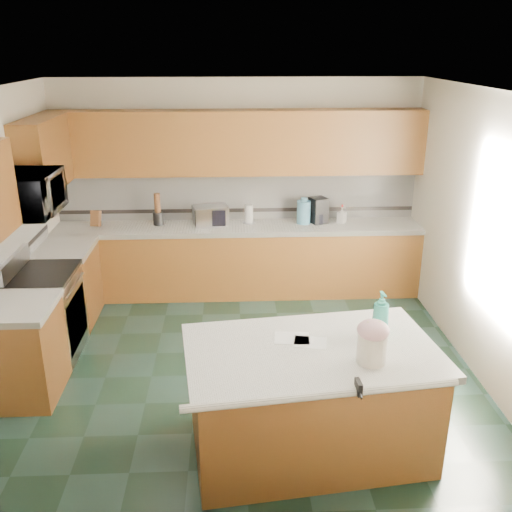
{
  "coord_description": "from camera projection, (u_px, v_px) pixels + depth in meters",
  "views": [
    {
      "loc": [
        -0.09,
        -4.88,
        3.08
      ],
      "look_at": [
        0.15,
        0.35,
        1.12
      ],
      "focal_mm": 40.0,
      "sensor_mm": 36.0,
      "label": 1
    }
  ],
  "objects": [
    {
      "name": "treat_jar_knob_end_l",
      "position": [
        368.0,
        324.0,
        4.01
      ],
      "size": [
        0.04,
        0.04,
        0.04
      ],
      "primitive_type": "sphere",
      "color": "tan",
      "rests_on": "treat_jar_lid"
    },
    {
      "name": "clamp_handle",
      "position": [
        360.0,
        395.0,
        3.74
      ],
      "size": [
        0.02,
        0.07,
        0.02
      ],
      "primitive_type": "cylinder",
      "rotation": [
        1.57,
        0.0,
        0.0
      ],
      "color": "black",
      "rests_on": "island_top"
    },
    {
      "name": "knife_block",
      "position": [
        96.0,
        219.0,
        7.14
      ],
      "size": [
        0.13,
        0.17,
        0.22
      ],
      "primitive_type": "cube",
      "rotation": [
        -0.31,
        0.0,
        -0.18
      ],
      "color": "#472814",
      "rests_on": "back_countertop"
    },
    {
      "name": "left_counter_front",
      "position": [
        16.0,
        308.0,
        5.03
      ],
      "size": [
        0.64,
        0.72,
        0.06
      ],
      "primitive_type": "cube",
      "color": "white",
      "rests_on": "left_base_cab_front"
    },
    {
      "name": "range_cooktop",
      "position": [
        42.0,
        275.0,
        5.72
      ],
      "size": [
        0.62,
        0.78,
        0.04
      ],
      "primitive_type": "cube",
      "color": "black",
      "rests_on": "range_body"
    },
    {
      "name": "utensil_bundle",
      "position": [
        157.0,
        203.0,
        7.13
      ],
      "size": [
        0.08,
        0.08,
        0.24
      ],
      "primitive_type": "cylinder",
      "color": "#472814",
      "rests_on": "utensil_crock"
    },
    {
      "name": "paper_towel_base",
      "position": [
        249.0,
        222.0,
        7.3
      ],
      "size": [
        0.16,
        0.16,
        0.01
      ],
      "primitive_type": "cylinder",
      "color": "#B7B7BC",
      "rests_on": "back_countertop"
    },
    {
      "name": "left_accent_band",
      "position": [
        13.0,
        260.0,
        5.71
      ],
      "size": [
        0.01,
        2.3,
        0.05
      ],
      "primitive_type": "cube",
      "color": "black",
      "rests_on": "wall_left"
    },
    {
      "name": "paper_sheet_a",
      "position": [
        310.0,
        342.0,
        4.38
      ],
      "size": [
        0.28,
        0.23,
        0.0
      ],
      "primitive_type": "cube",
      "rotation": [
        0.0,
        0.0,
        -0.21
      ],
      "color": "white",
      "rests_on": "island_top"
    },
    {
      "name": "wall_right",
      "position": [
        491.0,
        242.0,
        5.28
      ],
      "size": [
        0.04,
        4.6,
        2.7
      ],
      "primitive_type": "cube",
      "color": "beige",
      "rests_on": "ground"
    },
    {
      "name": "toaster_oven_door",
      "position": [
        210.0,
        218.0,
        7.06
      ],
      "size": [
        0.38,
        0.01,
        0.2
      ],
      "primitive_type": "cube",
      "color": "black",
      "rests_on": "toaster_oven"
    },
    {
      "name": "paper_towel",
      "position": [
        249.0,
        214.0,
        7.26
      ],
      "size": [
        0.11,
        0.11,
        0.24
      ],
      "primitive_type": "cylinder",
      "color": "white",
      "rests_on": "back_countertop"
    },
    {
      "name": "back_backsplash",
      "position": [
        238.0,
        195.0,
        7.36
      ],
      "size": [
        4.6,
        0.02,
        0.63
      ],
      "primitive_type": "cube",
      "color": "silver",
      "rests_on": "back_countertop"
    },
    {
      "name": "island_bullnose",
      "position": [
        324.0,
        395.0,
        3.78
      ],
      "size": [
        1.9,
        0.29,
        0.06
      ],
      "primitive_type": "cylinder",
      "rotation": [
        0.0,
        1.57,
        0.12
      ],
      "color": "white",
      "rests_on": "island_base"
    },
    {
      "name": "back_countertop",
      "position": [
        238.0,
        228.0,
        7.21
      ],
      "size": [
        4.6,
        0.64,
        0.06
      ],
      "primitive_type": "cube",
      "color": "white",
      "rests_on": "back_base_cab"
    },
    {
      "name": "wall_front",
      "position": [
        251.0,
        392.0,
        3.01
      ],
      "size": [
        4.6,
        0.04,
        2.7
      ],
      "primitive_type": "cube",
      "color": "beige",
      "rests_on": "ground"
    },
    {
      "name": "wall_back",
      "position": [
        237.0,
        186.0,
        7.35
      ],
      "size": [
        4.6,
        0.04,
        2.7
      ],
      "primitive_type": "cube",
      "color": "beige",
      "rests_on": "ground"
    },
    {
      "name": "treat_jar_knob",
      "position": [
        374.0,
        324.0,
        4.01
      ],
      "size": [
        0.08,
        0.03,
        0.03
      ],
      "primitive_type": "cylinder",
      "rotation": [
        0.0,
        1.57,
        0.0
      ],
      "color": "tan",
      "rests_on": "treat_jar_lid"
    },
    {
      "name": "treat_jar_lid",
      "position": [
        373.0,
        330.0,
        4.03
      ],
      "size": [
        0.23,
        0.23,
        0.14
      ],
      "primitive_type": "ellipsoid",
      "color": "beige",
      "rests_on": "treat_jar"
    },
    {
      "name": "water_jug_neck",
      "position": [
        304.0,
        200.0,
        7.18
      ],
      "size": [
        0.08,
        0.08,
        0.04
      ],
      "primitive_type": "cylinder",
      "color": "teal",
      "rests_on": "water_jug"
    },
    {
      "name": "island_base",
      "position": [
        310.0,
        403.0,
        4.47
      ],
      "size": [
        1.92,
        1.25,
        0.86
      ],
      "primitive_type": "cube",
      "rotation": [
        0.0,
        0.0,
        0.12
      ],
      "color": "#3A200C",
      "rests_on": "ground"
    },
    {
      "name": "treat_jar_knob_end_r",
      "position": [
        379.0,
        324.0,
        4.01
      ],
      "size": [
        0.04,
        0.04,
        0.04
      ],
      "primitive_type": "sphere",
      "color": "tan",
      "rests_on": "treat_jar_lid"
    },
    {
      "name": "left_base_cab_front",
      "position": [
        24.0,
        353.0,
        5.19
      ],
      "size": [
        0.6,
        0.72,
        0.86
      ],
      "primitive_type": "cube",
      "color": "#3A200C",
      "rests_on": "ground"
    },
    {
      "name": "left_counter_rear",
      "position": [
        63.0,
        249.0,
        6.46
      ],
      "size": [
        0.64,
        0.82,
        0.06
      ],
      "primitive_type": "cube",
      "color": "white",
      "rests_on": "left_base_cab_rear"
    },
    {
      "name": "soap_back_cap",
      "position": [
        342.0,
        206.0,
        7.23
      ],
      "size": [
        0.02,
        0.02,
        0.03
      ],
      "primitive_type": "cylinder",
      "color": "red",
      "rests_on": "soap_bottle_back"
    },
    {
      "name": "clamp_body",
      "position": [
        358.0,
        387.0,
        3.79
      ],
      "size": [
        0.04,
        0.11,
        0.09
      ],
      "primitive_type": "cube",
      "rotation": [
        0.0,
        0.0,
        0.05
      ],
      "color": "black",
      "rests_on": "island_top"
    },
    {
      "name": "range_backguard",
      "position": [
        14.0,
        264.0,
        5.67
      ],
      "size": [
        0.06,
        0.76,
        0.18
      ],
      "primitive_type": "cube",
      "color": "#B7B7BC",
      "rests_on": "range_body"
    },
    {
      "name": "paper_sheet_b",
      "position": [
        292.0,
        338.0,
        4.45
      ],
      "size": [
        0.29,
        0.23,
        0.0
      ],
      "primitive_type": "cube",
      "rotation": [
        0.0,
        0.0,
        -0.09
      ],
      "color": "white",
      "rests_on": "island_top"
    },
    {
      "name": "coffee_carafe",
      "position": [
        319.0,
        218.0,
        7.25
      ],
      "size": [
        0.13,
        0.13,
        0.13
      ],
      "primitive_type": "cylinder",
      "color": "black",
      "rests_on": "back_countertop"
    },
    {
      "name": "ceiling",
      "position": [
        240.0,
        92.0,
        4.71
      ],
      "size": [
        4.6,
        4.6,
        0.0
      ],
      "primitive_type": "plane",
      "color": "white",
      "rests_on": "ground"
    },
    {
      "name": "soap_bottle_island",
      "position": [
        381.0,
        313.0,
        4.46
      ],
      "size": [
        0.15,
        0.16,
        0.36
      ],
      "primitive_type": "imported",
      "rotation": [
        0.0,
        0.0,
        0.14
      ],
      "color": "teal",
      "rests_on": "island_top"
    },
    {
      "name": "window_light_proxy",
      "position": [
        500.0,
        234.0,
        5.04
      ],
      "size": [
        0.02,
        1.4,
        1.1
      ],
      "primitive_type": "cube",
      "color": "white",
      "rests_on": "wall_right"
    },
    {
      "name": "left_backsplash",
      "position": [
        9.0,
        242.0,
        5.64
      ],
      "size": [
        0.02,
        2.3,
        0.63
      ],
      "primitive_type": "cube",
      "color": "silver",
      "rests_on": "wall_left"
    },
    {
      "name": "range_oven_door",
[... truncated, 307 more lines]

